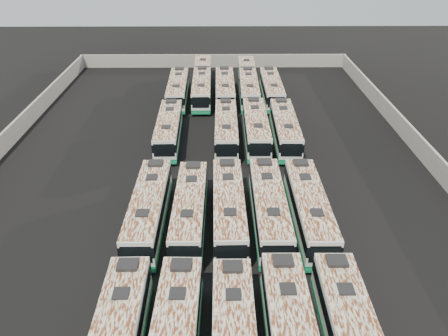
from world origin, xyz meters
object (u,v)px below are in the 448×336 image
bus_midfront_far_left (149,209)px  bus_back_far_left (178,90)px  bus_midback_center (226,129)px  bus_midback_right (256,128)px  bus_midfront_left (190,210)px  bus_midfront_far_right (309,209)px  bus_midfront_right (269,208)px  bus_midback_far_left (169,129)px  bus_back_far_right (272,89)px  bus_back_right (248,82)px  bus_midback_far_right (285,129)px  bus_back_center (225,89)px  bus_midfront_center (229,208)px  bus_back_left (202,82)px

bus_midfront_far_left → bus_back_far_left: (-0.03, 28.65, -0.01)m
bus_midback_center → bus_midback_right: 3.36m
bus_midfront_left → bus_midfront_far_right: bearing=0.4°
bus_midfront_far_left → bus_midfront_right: (9.72, 0.06, 0.01)m
bus_midfront_far_left → bus_midfront_left: 3.31m
bus_midback_far_left → bus_back_far_right: size_ratio=0.99×
bus_midfront_far_right → bus_back_far_right: 28.91m
bus_midfront_far_right → bus_back_right: (-3.12, 31.90, -0.04)m
bus_midfront_left → bus_midback_far_right: size_ratio=0.97×
bus_midback_far_left → bus_midback_right: bus_midback_right is taller
bus_midfront_far_left → bus_midback_center: size_ratio=1.02×
bus_midfront_far_left → bus_back_center: bearing=77.5°
bus_midback_right → bus_back_far_left: bus_midback_right is taller
bus_back_center → bus_midback_right: bearing=-75.8°
bus_midfront_far_left → bus_midfront_far_right: 12.95m
bus_back_right → bus_back_far_right: (3.11, -2.99, 0.01)m
bus_midback_far_left → bus_back_right: size_ratio=0.64×
bus_midfront_right → bus_back_far_right: 28.97m
bus_back_right → bus_back_center: bearing=-135.7°
bus_midback_far_left → bus_midback_center: bearing=-1.6°
bus_back_far_right → bus_midback_center: bearing=-115.8°
bus_back_far_left → bus_midfront_center: bearing=-78.3°
bus_midfront_right → bus_back_center: 28.79m
bus_midfront_center → bus_midfront_right: bus_midfront_right is taller
bus_back_right → bus_back_far_right: bearing=-42.9°
bus_midfront_far_right → bus_midback_right: (-3.13, 15.81, 0.00)m
bus_midfront_far_left → bus_back_far_right: bus_midfront_far_left is taller
bus_midback_far_left → bus_back_far_left: 13.03m
bus_midfront_center → bus_back_far_left: size_ratio=1.00×
bus_midback_far_right → bus_back_far_left: bearing=136.2°
bus_back_far_left → bus_midfront_far_right: bearing=-66.8°
bus_midfront_far_right → bus_back_left: bearing=107.0°
bus_midfront_left → bus_midfront_right: (6.41, 0.08, 0.07)m
bus_midfront_left → bus_midback_center: size_ratio=0.98×
bus_midfront_right → bus_back_far_right: (3.22, 28.79, -0.03)m
bus_midfront_right → bus_back_center: bearing=96.6°
bus_midfront_left → bus_back_far_left: bus_back_far_left is taller
bus_midback_right → bus_midfront_far_right: bearing=-78.5°
bus_back_right → bus_back_far_right: bus_back_far_right is taller
bus_midfront_right → bus_midback_center: bearing=101.9°
bus_midfront_right → bus_back_right: (0.11, 31.78, -0.04)m
bus_midfront_left → bus_midback_far_left: (-3.29, 15.65, 0.01)m
bus_midfront_center → bus_back_far_right: size_ratio=1.01×
bus_back_left → bus_back_right: bus_back_left is taller
bus_midback_far_left → bus_back_far_right: bearing=44.4°
bus_midback_far_left → bus_back_left: (3.19, 16.40, 0.03)m
bus_midfront_far_right → bus_midfront_right: bearing=178.0°
bus_midfront_far_right → bus_midback_far_right: bearing=89.7°
bus_midfront_far_right → bus_back_center: bearing=102.8°
bus_back_center → bus_midback_far_left: bearing=-116.6°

